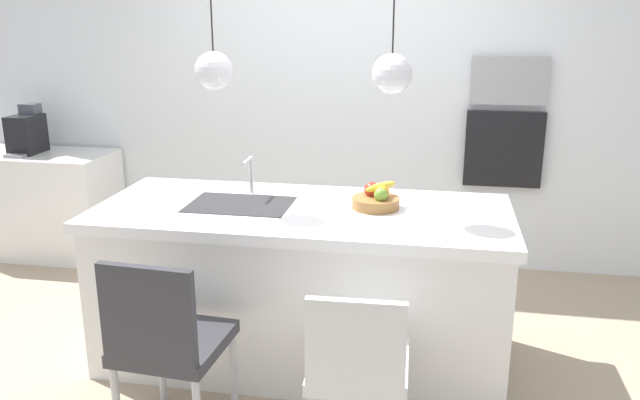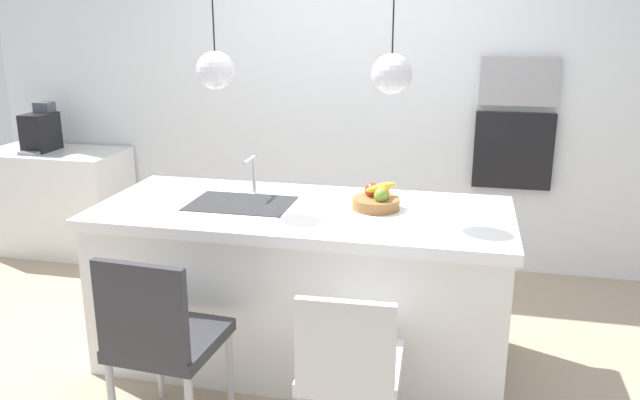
# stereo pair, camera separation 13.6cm
# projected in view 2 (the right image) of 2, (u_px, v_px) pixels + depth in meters

# --- Properties ---
(floor) EXTENTS (6.60, 6.60, 0.00)m
(floor) POSITION_uv_depth(u_px,v_px,m) (303.00, 355.00, 3.77)
(floor) COLOR tan
(floor) RESTS_ON ground
(back_wall) EXTENTS (6.00, 0.10, 2.60)m
(back_wall) POSITION_uv_depth(u_px,v_px,m) (355.00, 96.00, 4.96)
(back_wall) COLOR white
(back_wall) RESTS_ON ground
(kitchen_island) EXTENTS (2.25, 0.97, 0.90)m
(kitchen_island) POSITION_uv_depth(u_px,v_px,m) (303.00, 284.00, 3.65)
(kitchen_island) COLOR white
(kitchen_island) RESTS_ON ground
(sink_basin) EXTENTS (0.56, 0.40, 0.02)m
(sink_basin) POSITION_uv_depth(u_px,v_px,m) (241.00, 204.00, 3.60)
(sink_basin) COLOR #2D2D30
(sink_basin) RESTS_ON kitchen_island
(faucet) EXTENTS (0.02, 0.17, 0.22)m
(faucet) POSITION_uv_depth(u_px,v_px,m) (252.00, 170.00, 3.76)
(faucet) COLOR silver
(faucet) RESTS_ON kitchen_island
(fruit_bowl) EXTENTS (0.26, 0.26, 0.14)m
(fruit_bowl) POSITION_uv_depth(u_px,v_px,m) (377.00, 200.00, 3.49)
(fruit_bowl) COLOR #9E6B38
(fruit_bowl) RESTS_ON kitchen_island
(side_counter) EXTENTS (1.10, 0.60, 0.84)m
(side_counter) POSITION_uv_depth(u_px,v_px,m) (59.00, 201.00, 5.36)
(side_counter) COLOR white
(side_counter) RESTS_ON ground
(coffee_machine) EXTENTS (0.20, 0.35, 0.38)m
(coffee_machine) POSITION_uv_depth(u_px,v_px,m) (41.00, 131.00, 5.22)
(coffee_machine) COLOR black
(coffee_machine) RESTS_ON side_counter
(microwave) EXTENTS (0.54, 0.08, 0.34)m
(microwave) POSITION_uv_depth(u_px,v_px,m) (519.00, 81.00, 4.60)
(microwave) COLOR #9E9EA3
(microwave) RESTS_ON back_wall
(oven) EXTENTS (0.56, 0.08, 0.56)m
(oven) POSITION_uv_depth(u_px,v_px,m) (513.00, 150.00, 4.74)
(oven) COLOR black
(oven) RESTS_ON back_wall
(chair_near) EXTENTS (0.48, 0.51, 0.92)m
(chair_near) POSITION_uv_depth(u_px,v_px,m) (162.00, 336.00, 2.93)
(chair_near) COLOR #333338
(chair_near) RESTS_ON ground
(chair_middle) EXTENTS (0.44, 0.48, 0.84)m
(chair_middle) POSITION_uv_depth(u_px,v_px,m) (350.00, 366.00, 2.76)
(chair_middle) COLOR silver
(chair_middle) RESTS_ON ground
(pendant_light_left) EXTENTS (0.20, 0.20, 0.80)m
(pendant_light_left) POSITION_uv_depth(u_px,v_px,m) (215.00, 70.00, 3.42)
(pendant_light_left) COLOR silver
(pendant_light_right) EXTENTS (0.20, 0.20, 0.80)m
(pendant_light_right) POSITION_uv_depth(u_px,v_px,m) (392.00, 74.00, 3.22)
(pendant_light_right) COLOR silver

